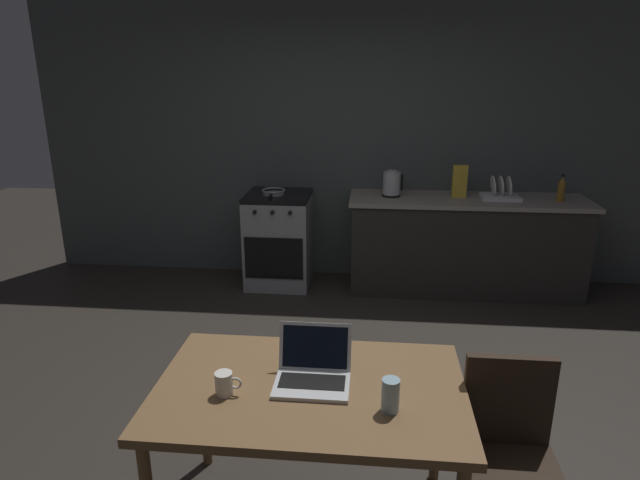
% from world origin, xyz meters
% --- Properties ---
extents(ground_plane, '(12.00, 12.00, 0.00)m').
position_xyz_m(ground_plane, '(0.00, 0.00, 0.00)').
color(ground_plane, '#2D2823').
extents(back_wall, '(6.40, 0.10, 2.70)m').
position_xyz_m(back_wall, '(0.30, 2.47, 1.35)').
color(back_wall, '#434848').
rests_on(back_wall, ground_plane).
extents(kitchen_counter, '(2.16, 0.64, 0.90)m').
position_xyz_m(kitchen_counter, '(1.26, 2.12, 0.45)').
color(kitchen_counter, '#282623').
rests_on(kitchen_counter, ground_plane).
extents(stove_oven, '(0.60, 0.62, 0.90)m').
position_xyz_m(stove_oven, '(-0.50, 2.12, 0.45)').
color(stove_oven, gray).
rests_on(stove_oven, ground_plane).
extents(dining_table, '(1.32, 0.84, 0.74)m').
position_xyz_m(dining_table, '(0.14, -0.82, 0.67)').
color(dining_table, brown).
rests_on(dining_table, ground_plane).
extents(chair, '(0.40, 0.40, 0.88)m').
position_xyz_m(chair, '(0.99, -0.84, 0.50)').
color(chair, '#2D2116').
rests_on(chair, ground_plane).
extents(laptop, '(0.32, 0.29, 0.22)m').
position_xyz_m(laptop, '(0.15, -0.78, 0.79)').
color(laptop, silver).
rests_on(laptop, dining_table).
extents(electric_kettle, '(0.19, 0.17, 0.24)m').
position_xyz_m(electric_kettle, '(0.56, 2.12, 1.01)').
color(electric_kettle, black).
rests_on(electric_kettle, kitchen_counter).
extents(bottle, '(0.07, 0.07, 0.24)m').
position_xyz_m(bottle, '(2.05, 2.07, 1.01)').
color(bottle, '#8C601E').
rests_on(bottle, kitchen_counter).
extents(frying_pan, '(0.22, 0.40, 0.05)m').
position_xyz_m(frying_pan, '(-0.54, 2.09, 0.92)').
color(frying_pan, gray).
rests_on(frying_pan, stove_oven).
extents(coffee_mug, '(0.11, 0.07, 0.10)m').
position_xyz_m(coffee_mug, '(-0.20, -0.91, 0.79)').
color(coffee_mug, silver).
rests_on(coffee_mug, dining_table).
extents(drinking_glass, '(0.07, 0.07, 0.14)m').
position_xyz_m(drinking_glass, '(0.48, -0.96, 0.81)').
color(drinking_glass, '#99B7C6').
rests_on(drinking_glass, dining_table).
extents(cereal_box, '(0.13, 0.05, 0.30)m').
position_xyz_m(cereal_box, '(1.17, 2.14, 1.04)').
color(cereal_box, gold).
rests_on(cereal_box, kitchen_counter).
extents(dish_rack, '(0.34, 0.26, 0.21)m').
position_xyz_m(dish_rack, '(1.54, 2.12, 0.94)').
color(dish_rack, silver).
rests_on(dish_rack, kitchen_counter).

